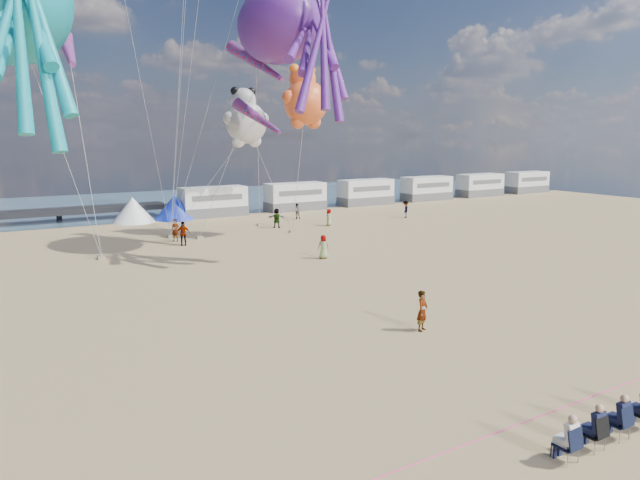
{
  "coord_description": "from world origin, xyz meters",
  "views": [
    {
      "loc": [
        -14.45,
        -14.94,
        8.13
      ],
      "look_at": [
        -1.83,
        6.0,
        3.63
      ],
      "focal_mm": 32.0,
      "sensor_mm": 36.0,
      "label": 1
    }
  ],
  "objects_px": {
    "sandbag_e": "(171,236)",
    "beachgoer_4": "(277,218)",
    "motorhome_5": "(527,182)",
    "sandbag_c": "(292,231)",
    "motorhome_1": "(295,197)",
    "kite_panda": "(246,123)",
    "kite_teddy_orange": "(306,103)",
    "windsock_right": "(258,118)",
    "spectator_row": "(618,416)",
    "sandbag_d": "(260,225)",
    "windsock_mid": "(256,62)",
    "beachgoer_2": "(405,209)",
    "kite_octopus_purple": "(278,25)",
    "beachgoer_3": "(183,233)",
    "tent_white": "(133,210)",
    "windsock_left": "(68,49)",
    "beachgoer_5": "(175,230)",
    "kite_octopus_teal": "(9,4)",
    "motorhome_2": "(366,192)",
    "beachgoer_6": "(323,247)",
    "sandbag_a": "(102,258)",
    "tent_blue": "(175,207)",
    "sandbag_b": "(200,238)",
    "motorhome_3": "(427,188)",
    "motorhome_4": "(480,185)",
    "beachgoer_1": "(297,211)",
    "standing_person": "(422,311)"
  },
  "relations": [
    {
      "from": "kite_panda",
      "to": "motorhome_1",
      "type": "bearing_deg",
      "value": 59.05
    },
    {
      "from": "kite_teddy_orange",
      "to": "windsock_right",
      "type": "relative_size",
      "value": 1.28
    },
    {
      "from": "motorhome_2",
      "to": "sandbag_e",
      "type": "height_order",
      "value": "motorhome_2"
    },
    {
      "from": "motorhome_4",
      "to": "sandbag_d",
      "type": "distance_m",
      "value": 37.52
    },
    {
      "from": "beachgoer_3",
      "to": "beachgoer_4",
      "type": "height_order",
      "value": "beachgoer_3"
    },
    {
      "from": "spectator_row",
      "to": "sandbag_e",
      "type": "relative_size",
      "value": 12.2
    },
    {
      "from": "sandbag_e",
      "to": "beachgoer_1",
      "type": "bearing_deg",
      "value": 15.57
    },
    {
      "from": "sandbag_b",
      "to": "sandbag_c",
      "type": "relative_size",
      "value": 1.0
    },
    {
      "from": "tent_blue",
      "to": "sandbag_a",
      "type": "relative_size",
      "value": 8.0
    },
    {
      "from": "windsock_right",
      "to": "beachgoer_4",
      "type": "bearing_deg",
      "value": 28.72
    },
    {
      "from": "spectator_row",
      "to": "sandbag_b",
      "type": "height_order",
      "value": "spectator_row"
    },
    {
      "from": "tent_white",
      "to": "kite_panda",
      "type": "bearing_deg",
      "value": -57.66
    },
    {
      "from": "beachgoer_6",
      "to": "kite_octopus_teal",
      "type": "bearing_deg",
      "value": 14.13
    },
    {
      "from": "spectator_row",
      "to": "beachgoer_5",
      "type": "relative_size",
      "value": 3.49
    },
    {
      "from": "motorhome_5",
      "to": "windsock_mid",
      "type": "height_order",
      "value": "windsock_mid"
    },
    {
      "from": "motorhome_5",
      "to": "windsock_left",
      "type": "distance_m",
      "value": 64.44
    },
    {
      "from": "beachgoer_4",
      "to": "windsock_right",
      "type": "height_order",
      "value": "windsock_right"
    },
    {
      "from": "kite_octopus_teal",
      "to": "kite_panda",
      "type": "distance_m",
      "value": 20.87
    },
    {
      "from": "windsock_right",
      "to": "sandbag_d",
      "type": "bearing_deg",
      "value": 40.49
    },
    {
      "from": "sandbag_e",
      "to": "beachgoer_6",
      "type": "bearing_deg",
      "value": -64.07
    },
    {
      "from": "tent_white",
      "to": "beachgoer_2",
      "type": "xyz_separation_m",
      "value": [
        23.99,
        -11.01,
        -0.34
      ]
    },
    {
      "from": "kite_teddy_orange",
      "to": "motorhome_2",
      "type": "bearing_deg",
      "value": 25.56
    },
    {
      "from": "tent_blue",
      "to": "kite_teddy_orange",
      "type": "bearing_deg",
      "value": -66.77
    },
    {
      "from": "beachgoer_2",
      "to": "beachgoer_4",
      "type": "height_order",
      "value": "beachgoer_4"
    },
    {
      "from": "motorhome_2",
      "to": "spectator_row",
      "type": "xyz_separation_m",
      "value": [
        -25.12,
        -46.85,
        -0.85
      ]
    },
    {
      "from": "beachgoer_2",
      "to": "kite_teddy_orange",
      "type": "distance_m",
      "value": 17.21
    },
    {
      "from": "sandbag_e",
      "to": "beachgoer_4",
      "type": "bearing_deg",
      "value": -0.12
    },
    {
      "from": "beachgoer_2",
      "to": "windsock_left",
      "type": "distance_m",
      "value": 33.09
    },
    {
      "from": "sandbag_e",
      "to": "windsock_mid",
      "type": "relative_size",
      "value": 0.07
    },
    {
      "from": "motorhome_3",
      "to": "kite_panda",
      "type": "relative_size",
      "value": 1.14
    },
    {
      "from": "tent_white",
      "to": "beachgoer_6",
      "type": "bearing_deg",
      "value": -73.05
    },
    {
      "from": "beachgoer_2",
      "to": "kite_octopus_purple",
      "type": "relative_size",
      "value": 0.15
    },
    {
      "from": "motorhome_2",
      "to": "beachgoer_4",
      "type": "bearing_deg",
      "value": -149.49
    },
    {
      "from": "beachgoer_3",
      "to": "windsock_left",
      "type": "distance_m",
      "value": 14.55
    },
    {
      "from": "beachgoer_6",
      "to": "kite_teddy_orange",
      "type": "height_order",
      "value": "kite_teddy_orange"
    },
    {
      "from": "tent_white",
      "to": "windsock_left",
      "type": "bearing_deg",
      "value": -116.63
    },
    {
      "from": "beachgoer_3",
      "to": "kite_panda",
      "type": "relative_size",
      "value": 0.31
    },
    {
      "from": "sandbag_c",
      "to": "motorhome_1",
      "type": "bearing_deg",
      "value": 60.25
    },
    {
      "from": "spectator_row",
      "to": "beachgoer_3",
      "type": "relative_size",
      "value": 3.37
    },
    {
      "from": "spectator_row",
      "to": "windsock_mid",
      "type": "xyz_separation_m",
      "value": [
        4.42,
        32.3,
        12.85
      ]
    },
    {
      "from": "standing_person",
      "to": "beachgoer_6",
      "type": "relative_size",
      "value": 1.09
    },
    {
      "from": "beachgoer_3",
      "to": "kite_octopus_teal",
      "type": "bearing_deg",
      "value": -126.09
    },
    {
      "from": "kite_panda",
      "to": "kite_teddy_orange",
      "type": "relative_size",
      "value": 0.98
    },
    {
      "from": "spectator_row",
      "to": "sandbag_d",
      "type": "relative_size",
      "value": 12.2
    },
    {
      "from": "motorhome_5",
      "to": "sandbag_c",
      "type": "relative_size",
      "value": 13.2
    },
    {
      "from": "sandbag_d",
      "to": "kite_teddy_orange",
      "type": "relative_size",
      "value": 0.08
    },
    {
      "from": "beachgoer_5",
      "to": "sandbag_a",
      "type": "height_order",
      "value": "beachgoer_5"
    },
    {
      "from": "beachgoer_5",
      "to": "sandbag_e",
      "type": "xyz_separation_m",
      "value": [
        0.16,
        1.79,
        -0.77
      ]
    },
    {
      "from": "beachgoer_5",
      "to": "beachgoer_6",
      "type": "bearing_deg",
      "value": -14.88
    },
    {
      "from": "sandbag_a",
      "to": "beachgoer_1",
      "type": "bearing_deg",
      "value": 25.57
    }
  ]
}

